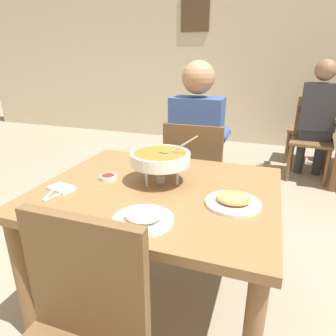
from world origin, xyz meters
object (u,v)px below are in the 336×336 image
(sauce_dish, at_px, (108,177))
(rice_plate, at_px, (143,217))
(dining_table_main, at_px, (158,206))
(chair_bg_corner, at_px, (315,125))
(appetizer_plate, at_px, (233,201))
(chair_bg_left, at_px, (313,133))
(diner_main, at_px, (197,142))
(curry_bowl, at_px, (160,158))
(patron_bg_left, at_px, (318,113))
(chair_diner_main, at_px, (195,174))

(sauce_dish, bearing_deg, rice_plate, -44.02)
(dining_table_main, distance_m, chair_bg_corner, 3.12)
(appetizer_plate, xyz_separation_m, chair_bg_left, (0.58, 2.48, -0.23))
(sauce_dish, distance_m, chair_bg_left, 2.71)
(diner_main, height_order, rice_plate, diner_main)
(curry_bowl, bearing_deg, dining_table_main, -80.34)
(sauce_dish, bearing_deg, dining_table_main, -3.25)
(appetizer_plate, xyz_separation_m, patron_bg_left, (0.60, 2.47, 0.00))
(rice_plate, relative_size, chair_bg_corner, 0.27)
(appetizer_plate, xyz_separation_m, chair_bg_corner, (0.66, 3.01, -0.23))
(diner_main, distance_m, chair_bg_corner, 2.39)
(diner_main, bearing_deg, dining_table_main, -90.00)
(curry_bowl, relative_size, chair_bg_corner, 0.37)
(dining_table_main, relative_size, curry_bowl, 3.45)
(curry_bowl, height_order, patron_bg_left, patron_bg_left)
(patron_bg_left, bearing_deg, chair_bg_left, 134.03)
(chair_diner_main, xyz_separation_m, chair_bg_left, (0.96, 1.65, 0.00))
(sauce_dish, relative_size, chair_bg_left, 0.10)
(diner_main, height_order, appetizer_plate, diner_main)
(chair_bg_left, xyz_separation_m, chair_bg_corner, (0.08, 0.53, 0.00))
(curry_bowl, height_order, rice_plate, curry_bowl)
(dining_table_main, distance_m, chair_diner_main, 0.78)
(dining_table_main, relative_size, chair_bg_left, 1.28)
(dining_table_main, relative_size, sauce_dish, 12.75)
(rice_plate, relative_size, appetizer_plate, 1.00)
(dining_table_main, xyz_separation_m, chair_diner_main, (-0.00, 0.77, -0.11))
(chair_bg_corner, bearing_deg, patron_bg_left, -96.97)
(dining_table_main, bearing_deg, chair_bg_left, 68.36)
(rice_plate, bearing_deg, diner_main, 93.15)
(curry_bowl, distance_m, patron_bg_left, 2.53)
(chair_diner_main, height_order, curry_bowl, curry_bowl)
(chair_diner_main, xyz_separation_m, curry_bowl, (-0.01, -0.70, 0.34))
(curry_bowl, bearing_deg, appetizer_plate, -18.84)
(dining_table_main, bearing_deg, chair_bg_corner, 70.60)
(diner_main, relative_size, chair_bg_corner, 1.46)
(chair_diner_main, xyz_separation_m, rice_plate, (0.06, -1.09, 0.23))
(chair_diner_main, distance_m, appetizer_plate, 0.94)
(dining_table_main, bearing_deg, patron_bg_left, 68.01)
(dining_table_main, xyz_separation_m, appetizer_plate, (0.37, -0.06, 0.12))
(rice_plate, height_order, sauce_dish, rice_plate)
(dining_table_main, xyz_separation_m, patron_bg_left, (0.97, 2.40, 0.13))
(dining_table_main, bearing_deg, sauce_dish, 176.75)
(chair_bg_left, distance_m, patron_bg_left, 0.24)
(curry_bowl, bearing_deg, chair_bg_left, 67.56)
(diner_main, xyz_separation_m, patron_bg_left, (0.97, 1.60, 0.00))
(rice_plate, bearing_deg, chair_bg_corner, 73.38)
(chair_diner_main, distance_m, chair_bg_left, 1.91)
(chair_bg_left, bearing_deg, patron_bg_left, -45.97)
(chair_diner_main, height_order, sauce_dish, chair_diner_main)
(diner_main, xyz_separation_m, chair_bg_corner, (1.04, 2.14, -0.24))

